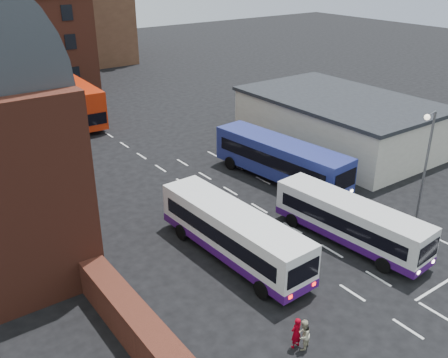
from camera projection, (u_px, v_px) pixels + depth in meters
ground at (340, 285)px, 25.22m from camera, size 180.00×180.00×0.00m
forecourt_wall at (139, 331)px, 20.86m from camera, size 1.20×10.00×1.80m
cream_building at (338, 121)px, 42.64m from camera, size 10.40×16.40×4.25m
castle_keep at (37, 20)px, 74.51m from camera, size 22.00×22.00×12.00m
bus_white_outbound at (233, 231)px, 26.87m from camera, size 2.92×10.40×2.81m
bus_white_inbound at (350, 219)px, 28.31m from camera, size 3.02×9.58×2.57m
bus_blue at (281, 158)px, 35.99m from camera, size 3.73×11.36×3.04m
bus_red_double at (78, 102)px, 48.46m from camera, size 2.78×9.88×3.92m
street_lamp at (426, 158)px, 28.98m from camera, size 1.46×0.52×7.30m
pedestrian_red at (296, 333)px, 20.97m from camera, size 0.55×0.37×1.50m
pedestrian_beige at (303, 335)px, 20.90m from camera, size 0.87×0.80×1.45m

